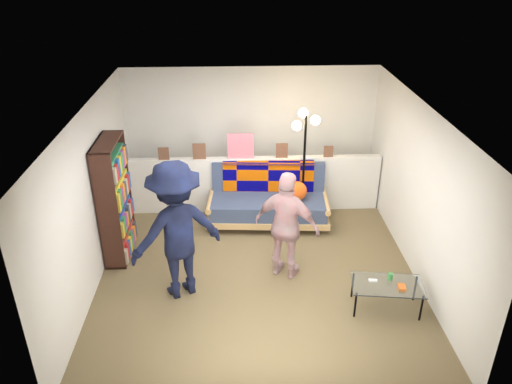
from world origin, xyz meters
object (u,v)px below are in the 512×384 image
coffee_table (388,286)px  person_right (287,226)px  person_left (177,231)px  futon_sofa (269,199)px  bookshelf (115,204)px  floor_lamp (304,144)px

coffee_table → person_right: person_right is taller
person_left → person_right: size_ratio=1.20×
coffee_table → person_right: bearing=146.8°
futon_sofa → coffee_table: 2.74m
futon_sofa → bookshelf: size_ratio=1.14×
coffee_table → person_right: size_ratio=0.60×
floor_lamp → person_left: floor_lamp is taller
floor_lamp → person_right: (-0.43, -1.61, -0.58)m
bookshelf → floor_lamp: 3.10m
floor_lamp → coffee_table: bearing=-71.5°
person_left → person_right: (1.47, 0.32, -0.16)m
person_right → person_left: bearing=39.0°
futon_sofa → floor_lamp: size_ratio=1.07×
coffee_table → floor_lamp: size_ratio=0.50×
bookshelf → person_left: bearing=-44.3°
person_left → person_right: 1.52m
person_right → coffee_table: bearing=173.6°
floor_lamp → futon_sofa: bearing=-174.8°
bookshelf → person_left: 1.42m
floor_lamp → person_left: 2.74m
coffee_table → person_right: 1.54m
futon_sofa → person_left: size_ratio=1.08×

